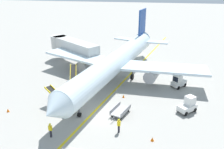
{
  "coord_description": "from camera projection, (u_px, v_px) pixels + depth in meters",
  "views": [
    {
      "loc": [
        5.99,
        -24.75,
        15.77
      ],
      "look_at": [
        -0.12,
        7.18,
        2.5
      ],
      "focal_mm": 37.83,
      "sensor_mm": 36.0,
      "label": 1
    }
  ],
  "objects": [
    {
      "name": "ground_plane",
      "position": [
        102.0,
        114.0,
        29.51
      ],
      "size": [
        300.0,
        300.0,
        0.0
      ],
      "primitive_type": "plane",
      "color": "#9E9B93"
    },
    {
      "name": "baggage_tug_near_wing",
      "position": [
        178.0,
        82.0,
        36.55
      ],
      "size": [
        2.55,
        2.67,
        2.1
      ],
      "color": "silver",
      "rests_on": "ground"
    },
    {
      "name": "baggage_cart_loaded",
      "position": [
        120.0,
        111.0,
        29.38
      ],
      "size": [
        2.36,
        3.82,
        0.94
      ],
      "color": "#A5A5A8",
      "rests_on": "ground"
    },
    {
      "name": "ground_crew_marshaller",
      "position": [
        50.0,
        130.0,
        24.97
      ],
      "size": [
        0.36,
        0.24,
        1.7
      ],
      "color": "#26262D",
      "rests_on": "ground"
    },
    {
      "name": "belt_loader_forward_hold",
      "position": [
        73.0,
        81.0,
        37.28
      ],
      "size": [
        2.7,
        5.15,
        2.59
      ],
      "color": "silver",
      "rests_on": "ground"
    },
    {
      "name": "baggage_tug_by_cargo_door",
      "position": [
        188.0,
        105.0,
        29.77
      ],
      "size": [
        2.63,
        2.6,
        2.1
      ],
      "color": "silver",
      "rests_on": "ground"
    },
    {
      "name": "safety_cone_wingtip_left",
      "position": [
        152.0,
        139.0,
        24.61
      ],
      "size": [
        0.36,
        0.36,
        0.44
      ],
      "primitive_type": "cone",
      "color": "orange",
      "rests_on": "ground"
    },
    {
      "name": "safety_cone_nose_right",
      "position": [
        109.0,
        77.0,
        40.09
      ],
      "size": [
        0.36,
        0.36,
        0.44
      ],
      "primitive_type": "cone",
      "color": "orange",
      "rests_on": "ground"
    },
    {
      "name": "airliner",
      "position": [
        117.0,
        61.0,
        37.96
      ],
      "size": [
        27.97,
        35.04,
        10.1
      ],
      "color": "silver",
      "rests_on": "ground"
    },
    {
      "name": "taxi_line_yellow",
      "position": [
        109.0,
        96.0,
        34.08
      ],
      "size": [
        17.82,
        78.12,
        0.01
      ],
      "primitive_type": "cube",
      "rotation": [
        0.0,
        0.0,
        -0.22
      ],
      "color": "yellow",
      "rests_on": "ground"
    },
    {
      "name": "safety_cone_nose_left",
      "position": [
        124.0,
        96.0,
        33.59
      ],
      "size": [
        0.36,
        0.36,
        0.44
      ],
      "primitive_type": "cone",
      "color": "orange",
      "rests_on": "ground"
    },
    {
      "name": "belt_loader_aft_hold",
      "position": [
        62.0,
        105.0,
        30.19
      ],
      "size": [
        4.91,
        3.7,
        2.59
      ],
      "color": "silver",
      "rests_on": "ground"
    },
    {
      "name": "jet_bridge",
      "position": [
        71.0,
        46.0,
        45.98
      ],
      "size": [
        11.82,
        9.55,
        4.85
      ],
      "color": "beige",
      "rests_on": "ground"
    },
    {
      "name": "ground_crew_wing_walker",
      "position": [
        119.0,
        125.0,
        25.74
      ],
      "size": [
        0.36,
        0.24,
        1.7
      ],
      "color": "#26262D",
      "rests_on": "ground"
    },
    {
      "name": "safety_cone_wingtip_right",
      "position": [
        8.0,
        110.0,
        29.98
      ],
      "size": [
        0.36,
        0.36,
        0.44
      ],
      "primitive_type": "cone",
      "color": "orange",
      "rests_on": "ground"
    }
  ]
}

